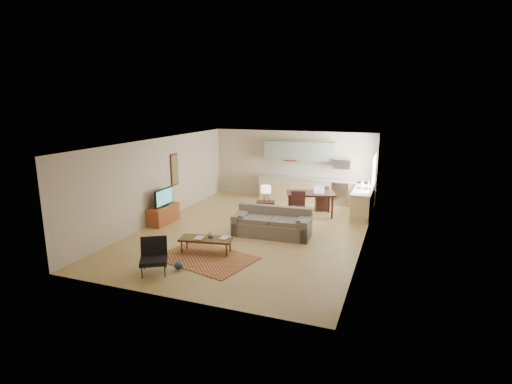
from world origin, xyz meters
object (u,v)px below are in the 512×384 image
at_px(tv_credenza, 163,214).
at_px(dining_table, 310,204).
at_px(sofa, 272,222).
at_px(coffee_table, 206,245).
at_px(armchair, 154,257).
at_px(console_table, 266,211).

height_order(tv_credenza, dining_table, dining_table).
bearing_deg(sofa, dining_table, 73.59).
relative_size(sofa, coffee_table, 1.72).
distance_m(coffee_table, armchair, 1.64).
bearing_deg(armchair, coffee_table, 40.17).
xyz_separation_m(coffee_table, console_table, (0.54, 3.16, 0.13)).
bearing_deg(armchair, dining_table, 38.13).
bearing_deg(coffee_table, tv_credenza, 133.27).
bearing_deg(dining_table, console_table, -154.82).
relative_size(console_table, dining_table, 0.42).
bearing_deg(console_table, dining_table, 29.22).
xyz_separation_m(console_table, dining_table, (1.21, 1.17, 0.07)).
xyz_separation_m(armchair, tv_credenza, (-1.96, 3.39, -0.11)).
distance_m(coffee_table, tv_credenza, 3.11).
bearing_deg(console_table, coffee_table, -114.52).
distance_m(tv_credenza, dining_table, 4.92).
bearing_deg(sofa, tv_credenza, 177.42).
bearing_deg(dining_table, sofa, -122.12).
distance_m(sofa, dining_table, 2.51).
height_order(tv_credenza, console_table, console_table).
bearing_deg(coffee_table, armchair, -119.42).
xyz_separation_m(sofa, tv_credenza, (-3.67, -0.03, -0.12)).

